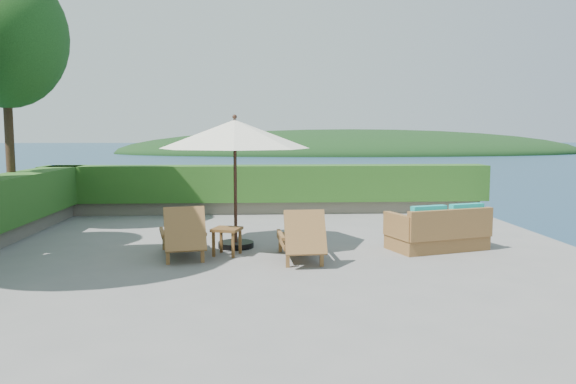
{
  "coord_description": "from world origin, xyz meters",
  "views": [
    {
      "loc": [
        -0.31,
        -10.11,
        2.25
      ],
      "look_at": [
        0.3,
        0.8,
        1.1
      ],
      "focal_mm": 35.0,
      "sensor_mm": 36.0,
      "label": 1
    }
  ],
  "objects": [
    {
      "name": "side_table",
      "position": [
        -0.87,
        0.13,
        0.42
      ],
      "size": [
        0.61,
        0.61,
        0.51
      ],
      "rotation": [
        0.0,
        0.0,
        -0.31
      ],
      "color": "brown",
      "rests_on": "ground"
    },
    {
      "name": "lounge_right",
      "position": [
        0.46,
        -0.4,
        0.4
      ],
      "size": [
        0.82,
        1.71,
        0.96
      ],
      "rotation": [
        0.0,
        0.0,
        0.06
      ],
      "color": "brown",
      "rests_on": "ground"
    },
    {
      "name": "patio_umbrella",
      "position": [
        -0.73,
        0.84,
        2.2
      ],
      "size": [
        2.98,
        2.98,
        2.61
      ],
      "rotation": [
        0.0,
        0.0,
        0.02
      ],
      "color": "black",
      "rests_on": "ground"
    },
    {
      "name": "planter_wall_far",
      "position": [
        0.0,
        5.6,
        0.18
      ],
      "size": [
        12.0,
        0.6,
        0.36
      ],
      "primitive_type": "cube",
      "color": "#726B5B",
      "rests_on": "ground"
    },
    {
      "name": "tree_far",
      "position": [
        -6.0,
        3.2,
        4.4
      ],
      "size": [
        2.8,
        2.8,
        6.03
      ],
      "color": "#402B18",
      "rests_on": "ground"
    },
    {
      "name": "lounge_left",
      "position": [
        -1.65,
        -0.03,
        0.41
      ],
      "size": [
        1.04,
        1.81,
        0.98
      ],
      "rotation": [
        0.0,
        0.0,
        0.21
      ],
      "color": "brown",
      "rests_on": "ground"
    },
    {
      "name": "offshore_island",
      "position": [
        25.0,
        140.0,
        -3.0
      ],
      "size": [
        126.0,
        57.6,
        12.6
      ],
      "primitive_type": "ellipsoid",
      "color": "black",
      "rests_on": "ocean"
    },
    {
      "name": "ground",
      "position": [
        0.0,
        0.0,
        0.0
      ],
      "size": [
        12.0,
        12.0,
        0.0
      ],
      "primitive_type": "plane",
      "color": "slate",
      "rests_on": "ground"
    },
    {
      "name": "foundation",
      "position": [
        0.0,
        0.0,
        -1.55
      ],
      "size": [
        12.0,
        12.0,
        3.0
      ],
      "primitive_type": "cube",
      "color": "#4E483D",
      "rests_on": "ocean"
    },
    {
      "name": "hedge_far",
      "position": [
        0.0,
        5.6,
        0.85
      ],
      "size": [
        12.4,
        0.9,
        1.0
      ],
      "primitive_type": "cube",
      "color": "#1E4A15",
      "rests_on": "planter_wall_far"
    },
    {
      "name": "wicker_loveseat",
      "position": [
        3.2,
        0.4,
        0.35
      ],
      "size": [
        2.05,
        1.46,
        0.91
      ],
      "rotation": [
        0.0,
        0.0,
        0.3
      ],
      "color": "brown",
      "rests_on": "ground"
    }
  ]
}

